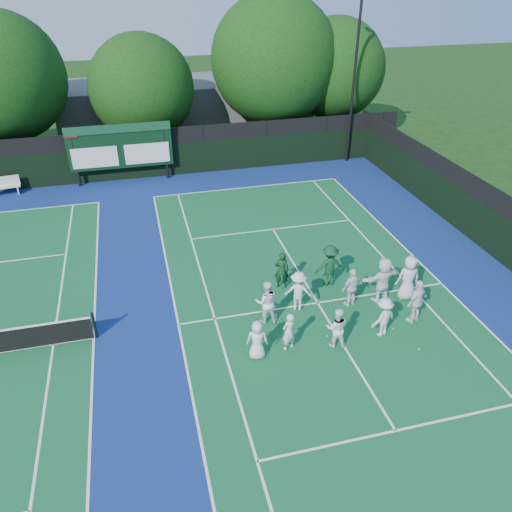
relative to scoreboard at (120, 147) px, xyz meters
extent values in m
plane|color=#15360E|center=(7.01, -15.59, -2.19)|extent=(120.00, 120.00, 0.00)
cube|color=navy|center=(1.01, -14.59, -2.19)|extent=(34.00, 32.00, 0.01)
cube|color=#12582D|center=(7.01, -14.59, -2.18)|extent=(10.97, 23.77, 0.00)
cube|color=white|center=(7.01, -2.70, -2.18)|extent=(10.97, 0.08, 0.00)
cube|color=white|center=(1.53, -14.59, -2.18)|extent=(0.08, 23.77, 0.00)
cube|color=white|center=(12.50, -14.59, -2.18)|extent=(0.08, 23.77, 0.00)
cube|color=white|center=(2.90, -14.59, -2.18)|extent=(0.08, 23.77, 0.00)
cube|color=white|center=(11.13, -14.59, -2.18)|extent=(0.08, 23.77, 0.00)
cube|color=white|center=(7.01, -20.99, -2.18)|extent=(8.23, 0.08, 0.00)
cube|color=white|center=(7.01, -8.19, -2.18)|extent=(8.23, 0.08, 0.00)
cube|color=white|center=(7.01, -14.59, -2.18)|extent=(0.08, 12.80, 0.00)
cube|color=white|center=(-1.50, -14.59, -2.18)|extent=(0.08, 23.77, 0.00)
cube|color=white|center=(-2.87, -14.59, -2.18)|extent=(0.08, 23.77, 0.00)
cube|color=black|center=(1.01, 0.41, -1.19)|extent=(34.00, 0.08, 2.00)
cube|color=black|center=(1.01, 0.41, 0.31)|extent=(34.00, 0.05, 1.00)
cylinder|color=black|center=(-2.59, 0.01, -0.44)|extent=(0.16, 0.16, 3.50)
cylinder|color=black|center=(2.61, 0.01, -0.44)|extent=(0.16, 0.16, 3.50)
cube|color=black|center=(0.01, 0.01, 0.01)|extent=(6.00, 0.15, 2.60)
cube|color=#134427|center=(0.01, -0.09, 1.11)|extent=(6.00, 0.05, 0.50)
cube|color=silver|center=(-1.49, -0.09, -0.49)|extent=(2.60, 0.04, 1.20)
cube|color=silver|center=(1.51, -0.09, -0.49)|extent=(2.60, 0.04, 1.20)
cube|color=maroon|center=(-2.59, -0.09, 1.01)|extent=(0.70, 0.04, 0.50)
cube|color=#58585D|center=(5.01, 8.41, -0.19)|extent=(18.00, 6.00, 4.00)
cylinder|color=black|center=(14.51, 0.11, 2.81)|extent=(0.16, 0.16, 10.00)
cylinder|color=black|center=(-1.39, -14.59, -1.64)|extent=(0.10, 0.10, 1.10)
cube|color=silver|center=(-6.65, -0.29, -1.73)|extent=(1.71, 0.67, 0.07)
cube|color=silver|center=(-6.65, -0.12, -1.42)|extent=(1.66, 0.30, 0.55)
cube|color=silver|center=(-5.98, -0.29, -1.97)|extent=(0.12, 0.39, 0.44)
cylinder|color=black|center=(-6.32, 3.91, -0.78)|extent=(0.44, 0.44, 2.82)
sphere|color=#0E330B|center=(-6.32, 3.91, 3.46)|extent=(7.56, 7.56, 7.56)
sphere|color=#0E330B|center=(-5.72, 4.21, 2.71)|extent=(5.29, 5.29, 5.29)
cylinder|color=black|center=(1.75, 3.91, -1.12)|extent=(0.44, 0.44, 2.15)
sphere|color=#0E330B|center=(1.75, 3.91, 2.44)|extent=(6.63, 6.63, 6.63)
sphere|color=#0E330B|center=(2.35, 4.21, 1.78)|extent=(4.64, 4.64, 4.64)
cylinder|color=black|center=(10.47, 3.91, -0.80)|extent=(0.44, 0.44, 2.79)
sphere|color=#0E330B|center=(10.47, 3.91, 3.74)|extent=(8.36, 8.36, 8.36)
sphere|color=#0E330B|center=(11.07, 4.21, 2.90)|extent=(5.86, 5.86, 5.86)
cylinder|color=black|center=(14.81, 3.91, -0.86)|extent=(0.44, 0.44, 2.65)
sphere|color=#0E330B|center=(14.81, 3.91, 2.99)|extent=(6.74, 6.74, 6.74)
sphere|color=#0E330B|center=(15.41, 4.21, 2.31)|extent=(4.72, 4.72, 4.72)
sphere|color=#B3CB17|center=(6.63, -16.59, -2.16)|extent=(0.07, 0.07, 0.07)
sphere|color=#B3CB17|center=(9.17, -11.64, -2.16)|extent=(0.07, 0.07, 0.07)
sphere|color=#B3CB17|center=(9.46, -18.05, -2.16)|extent=(0.07, 0.07, 0.07)
sphere|color=#B3CB17|center=(4.66, -14.62, -2.16)|extent=(0.07, 0.07, 0.07)
sphere|color=#B3CB17|center=(9.13, -16.80, -2.16)|extent=(0.07, 0.07, 0.07)
imported|color=white|center=(3.93, -16.97, -1.45)|extent=(0.82, 0.64, 1.47)
imported|color=white|center=(5.08, -16.83, -1.46)|extent=(0.63, 0.53, 1.47)
imported|color=white|center=(6.73, -17.08, -1.41)|extent=(0.89, 0.78, 1.55)
imported|color=silver|center=(8.56, -16.94, -1.41)|extent=(1.15, 0.89, 1.56)
imported|color=white|center=(10.09, -16.52, -1.30)|extent=(1.13, 0.82, 1.79)
imported|color=white|center=(4.75, -15.15, -1.32)|extent=(0.95, 0.80, 1.75)
imported|color=silver|center=(6.12, -14.73, -1.36)|extent=(1.21, 0.94, 1.66)
imported|color=white|center=(8.21, -14.99, -1.37)|extent=(1.03, 0.67, 1.64)
imported|color=white|center=(9.51, -14.95, -1.25)|extent=(1.82, 0.91, 1.88)
imported|color=silver|center=(10.52, -15.10, -1.25)|extent=(0.97, 0.68, 1.88)
imported|color=#0E3419|center=(5.94, -13.15, -1.37)|extent=(0.68, 0.54, 1.64)
imported|color=#103B20|center=(7.90, -13.44, -1.28)|extent=(1.18, 0.68, 1.82)
camera|label=1|loc=(0.72, -29.40, 9.50)|focal=35.00mm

